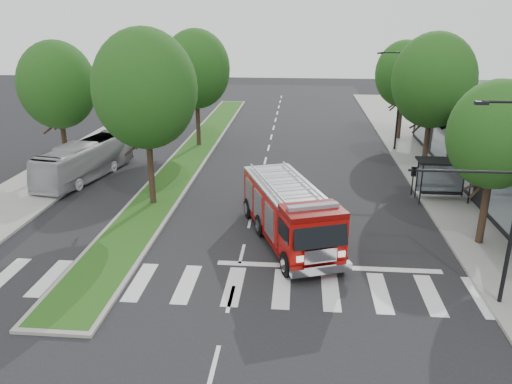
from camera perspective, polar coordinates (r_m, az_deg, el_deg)
ground at (r=23.82m, az=-1.61°, el=-7.07°), size 140.00×140.00×0.00m
sidewalk_right at (r=34.38m, az=21.60°, el=0.20°), size 5.00×80.00×0.15m
sidewalk_left at (r=37.03m, az=-22.63°, el=1.40°), size 5.00×80.00×0.15m
median at (r=41.43m, az=-7.07°, el=4.62°), size 3.00×50.00×0.15m
bus_shelter at (r=31.75m, az=20.68°, el=2.51°), size 3.20×1.60×2.61m
tree_right_near at (r=25.36m, az=25.77°, el=5.86°), size 4.40×4.40×8.05m
tree_right_mid at (r=36.51m, az=19.64°, el=11.90°), size 5.60×5.60×9.72m
tree_right_far at (r=46.28m, az=16.57°, el=12.81°), size 5.00×5.00×8.73m
tree_median_near at (r=28.70m, az=-12.57°, el=11.39°), size 5.80×5.80×10.16m
tree_median_far at (r=42.21m, az=-6.88°, el=13.76°), size 5.60×5.60×9.72m
tree_left_mid at (r=37.29m, az=-21.78°, el=11.28°), size 5.20×5.20×9.16m
streetlight_right_near at (r=19.94m, az=25.57°, el=0.04°), size 4.08×0.22×8.00m
streetlight_right_far at (r=42.33m, az=15.86°, el=10.44°), size 2.11×0.20×8.00m
fire_engine at (r=24.63m, az=3.81°, el=-2.40°), size 5.47×9.26×3.08m
city_bus at (r=36.19m, az=-18.89°, el=3.49°), size 3.85×9.52×2.58m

